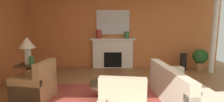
{
  "coord_description": "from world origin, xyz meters",
  "views": [
    {
      "loc": [
        -0.25,
        -4.21,
        1.87
      ],
      "look_at": [
        -0.29,
        1.13,
        1.0
      ],
      "focal_mm": 29.42,
      "sensor_mm": 36.0,
      "label": 1
    }
  ],
  "objects_px": {
    "side_table": "(29,75)",
    "vase_mantel_right": "(127,35)",
    "sofa": "(181,91)",
    "potted_plant": "(200,58)",
    "coffee_table": "(110,87)",
    "vase_on_side_table": "(32,61)",
    "table_lamp": "(27,45)",
    "mantel_mirror": "(113,22)",
    "vase_tall_corner": "(183,61)",
    "vase_mantel_left": "(99,34)",
    "armchair_near_window": "(36,87)",
    "fireplace": "(113,54)"
  },
  "relations": [
    {
      "from": "side_table",
      "to": "vase_mantel_right",
      "type": "relative_size",
      "value": 2.58
    },
    {
      "from": "sofa",
      "to": "potted_plant",
      "type": "height_order",
      "value": "sofa"
    },
    {
      "from": "coffee_table",
      "to": "vase_on_side_table",
      "type": "xyz_separation_m",
      "value": [
        -2.13,
        0.69,
        0.48
      ]
    },
    {
      "from": "sofa",
      "to": "table_lamp",
      "type": "bearing_deg",
      "value": 166.21
    },
    {
      "from": "mantel_mirror",
      "to": "coffee_table",
      "type": "bearing_deg",
      "value": -90.76
    },
    {
      "from": "side_table",
      "to": "vase_on_side_table",
      "type": "height_order",
      "value": "vase_on_side_table"
    },
    {
      "from": "vase_tall_corner",
      "to": "vase_mantel_left",
      "type": "xyz_separation_m",
      "value": [
        -3.29,
        0.25,
        1.04
      ]
    },
    {
      "from": "side_table",
      "to": "vase_mantel_left",
      "type": "distance_m",
      "value": 3.07
    },
    {
      "from": "vase_mantel_left",
      "to": "vase_on_side_table",
      "type": "relative_size",
      "value": 1.39
    },
    {
      "from": "vase_mantel_left",
      "to": "potted_plant",
      "type": "relative_size",
      "value": 0.4
    },
    {
      "from": "table_lamp",
      "to": "vase_mantel_right",
      "type": "relative_size",
      "value": 2.77
    },
    {
      "from": "mantel_mirror",
      "to": "sofa",
      "type": "relative_size",
      "value": 0.6
    },
    {
      "from": "coffee_table",
      "to": "side_table",
      "type": "bearing_deg",
      "value": 160.39
    },
    {
      "from": "armchair_near_window",
      "to": "side_table",
      "type": "xyz_separation_m",
      "value": [
        -0.47,
        0.7,
        0.09
      ]
    },
    {
      "from": "mantel_mirror",
      "to": "table_lamp",
      "type": "height_order",
      "value": "mantel_mirror"
    },
    {
      "from": "sofa",
      "to": "side_table",
      "type": "bearing_deg",
      "value": 166.21
    },
    {
      "from": "side_table",
      "to": "potted_plant",
      "type": "height_order",
      "value": "potted_plant"
    },
    {
      "from": "mantel_mirror",
      "to": "vase_mantel_left",
      "type": "distance_m",
      "value": 0.74
    },
    {
      "from": "fireplace",
      "to": "vase_mantel_right",
      "type": "bearing_deg",
      "value": -5.14
    },
    {
      "from": "vase_mantel_left",
      "to": "vase_on_side_table",
      "type": "xyz_separation_m",
      "value": [
        -1.62,
        -2.43,
        -0.54
      ]
    },
    {
      "from": "coffee_table",
      "to": "vase_mantel_right",
      "type": "distance_m",
      "value": 3.33
    },
    {
      "from": "coffee_table",
      "to": "vase_mantel_left",
      "type": "bearing_deg",
      "value": 99.2
    },
    {
      "from": "armchair_near_window",
      "to": "fireplace",
      "type": "bearing_deg",
      "value": 58.72
    },
    {
      "from": "table_lamp",
      "to": "vase_mantel_left",
      "type": "distance_m",
      "value": 2.92
    },
    {
      "from": "mantel_mirror",
      "to": "table_lamp",
      "type": "bearing_deg",
      "value": -133.1
    },
    {
      "from": "sofa",
      "to": "potted_plant",
      "type": "distance_m",
      "value": 3.43
    },
    {
      "from": "vase_mantel_right",
      "to": "vase_tall_corner",
      "type": "bearing_deg",
      "value": -6.53
    },
    {
      "from": "armchair_near_window",
      "to": "coffee_table",
      "type": "bearing_deg",
      "value": -3.66
    },
    {
      "from": "table_lamp",
      "to": "mantel_mirror",
      "type": "bearing_deg",
      "value": 46.9
    },
    {
      "from": "side_table",
      "to": "vase_on_side_table",
      "type": "bearing_deg",
      "value": -38.66
    },
    {
      "from": "sofa",
      "to": "vase_mantel_right",
      "type": "relative_size",
      "value": 8.07
    },
    {
      "from": "fireplace",
      "to": "sofa",
      "type": "relative_size",
      "value": 0.82
    },
    {
      "from": "sofa",
      "to": "vase_mantel_right",
      "type": "distance_m",
      "value": 3.57
    },
    {
      "from": "vase_mantel_left",
      "to": "potted_plant",
      "type": "bearing_deg",
      "value": -4.99
    },
    {
      "from": "fireplace",
      "to": "coffee_table",
      "type": "height_order",
      "value": "fireplace"
    },
    {
      "from": "armchair_near_window",
      "to": "vase_on_side_table",
      "type": "height_order",
      "value": "armchair_near_window"
    },
    {
      "from": "coffee_table",
      "to": "vase_mantel_right",
      "type": "bearing_deg",
      "value": 79.24
    },
    {
      "from": "coffee_table",
      "to": "side_table",
      "type": "relative_size",
      "value": 1.43
    },
    {
      "from": "fireplace",
      "to": "vase_mantel_right",
      "type": "distance_m",
      "value": 0.94
    },
    {
      "from": "side_table",
      "to": "vase_on_side_table",
      "type": "relative_size",
      "value": 2.91
    },
    {
      "from": "side_table",
      "to": "potted_plant",
      "type": "distance_m",
      "value": 5.99
    },
    {
      "from": "vase_mantel_right",
      "to": "vase_on_side_table",
      "type": "relative_size",
      "value": 1.13
    },
    {
      "from": "vase_tall_corner",
      "to": "coffee_table",
      "type": "bearing_deg",
      "value": -134.03
    },
    {
      "from": "mantel_mirror",
      "to": "table_lamp",
      "type": "relative_size",
      "value": 1.74
    },
    {
      "from": "mantel_mirror",
      "to": "vase_tall_corner",
      "type": "bearing_deg",
      "value": -8.73
    },
    {
      "from": "side_table",
      "to": "vase_mantel_right",
      "type": "xyz_separation_m",
      "value": [
        2.87,
        2.31,
        0.93
      ]
    },
    {
      "from": "coffee_table",
      "to": "vase_mantel_right",
      "type": "xyz_separation_m",
      "value": [
        0.59,
        3.12,
        1.0
      ]
    },
    {
      "from": "mantel_mirror",
      "to": "vase_on_side_table",
      "type": "xyz_separation_m",
      "value": [
        -2.17,
        -2.6,
        -1.01
      ]
    },
    {
      "from": "fireplace",
      "to": "vase_tall_corner",
      "type": "distance_m",
      "value": 2.76
    },
    {
      "from": "mantel_mirror",
      "to": "coffee_table",
      "type": "relative_size",
      "value": 1.31
    }
  ]
}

